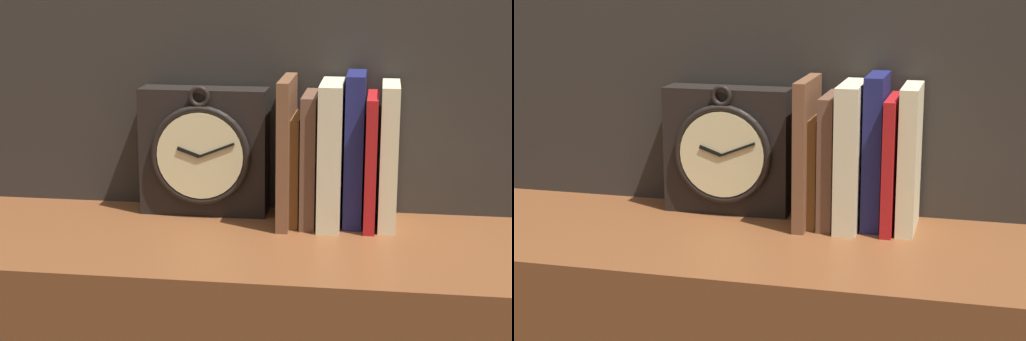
# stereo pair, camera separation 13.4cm
# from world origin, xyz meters

# --- Properties ---
(clock) EXTENTS (0.22, 0.08, 0.23)m
(clock) POSITION_xyz_m (-0.11, 0.14, 0.94)
(clock) COLOR black
(clock) RESTS_ON bookshelf
(book_slot0_brown) EXTENTS (0.02, 0.14, 0.25)m
(book_slot0_brown) POSITION_xyz_m (0.04, 0.11, 0.95)
(book_slot0_brown) COLOR brown
(book_slot0_brown) RESTS_ON bookshelf
(book_slot1_brown) EXTENTS (0.01, 0.12, 0.18)m
(book_slot1_brown) POSITION_xyz_m (0.05, 0.12, 0.92)
(book_slot1_brown) COLOR brown
(book_slot1_brown) RESTS_ON bookshelf
(book_slot2_brown) EXTENTS (0.02, 0.13, 0.22)m
(book_slot2_brown) POSITION_xyz_m (0.08, 0.12, 0.94)
(book_slot2_brown) COLOR brown
(book_slot2_brown) RESTS_ON bookshelf
(book_slot3_cream) EXTENTS (0.04, 0.14, 0.24)m
(book_slot3_cream) POSITION_xyz_m (0.11, 0.11, 0.95)
(book_slot3_cream) COLOR beige
(book_slot3_cream) RESTS_ON bookshelf
(book_slot4_navy) EXTENTS (0.03, 0.11, 0.26)m
(book_slot4_navy) POSITION_xyz_m (0.15, 0.12, 0.96)
(book_slot4_navy) COLOR navy
(book_slot4_navy) RESTS_ON bookshelf
(book_slot5_red) EXTENTS (0.02, 0.13, 0.22)m
(book_slot5_red) POSITION_xyz_m (0.18, 0.11, 0.94)
(book_slot5_red) COLOR #AE1719
(book_slot5_red) RESTS_ON bookshelf
(book_slot6_cream) EXTENTS (0.03, 0.12, 0.24)m
(book_slot6_cream) POSITION_xyz_m (0.21, 0.12, 0.95)
(book_slot6_cream) COLOR beige
(book_slot6_cream) RESTS_ON bookshelf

